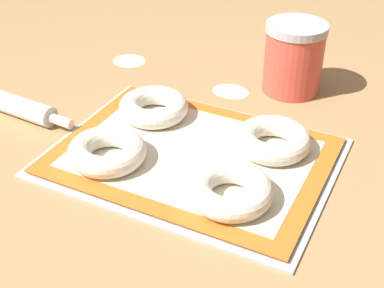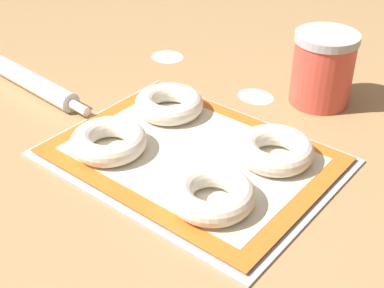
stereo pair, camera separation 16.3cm
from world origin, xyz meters
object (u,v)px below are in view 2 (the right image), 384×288
bagel_front_left (109,141)px  bagel_front_right (212,194)px  bagel_back_left (169,104)px  bagel_back_right (275,150)px  rolling_pin (15,73)px  baking_tray (192,157)px  flour_canister (323,68)px

bagel_front_left → bagel_front_right: 0.23m
bagel_back_left → bagel_front_left: bearing=-88.4°
bagel_back_right → rolling_pin: bearing=-171.7°
baking_tray → rolling_pin: bearing=-178.4°
baking_tray → bagel_front_left: bearing=-144.9°
bagel_front_left → bagel_back_left: same height
baking_tray → flour_canister: flour_canister is taller
bagel_back_right → bagel_back_left: bearing=178.4°
baking_tray → bagel_back_right: bearing=31.9°
bagel_back_right → flour_canister: size_ratio=0.90×
bagel_front_right → rolling_pin: (-0.59, 0.07, -0.01)m
baking_tray → flour_canister: (0.07, 0.32, 0.07)m
bagel_front_left → bagel_back_right: bearing=33.5°
rolling_pin → bagel_back_left: bearing=14.7°
bagel_back_right → flour_canister: (-0.05, 0.25, 0.04)m
bagel_back_left → rolling_pin: 0.37m
baking_tray → bagel_back_left: (-0.12, 0.08, 0.03)m
bagel_front_left → flour_canister: flour_canister is taller
rolling_pin → bagel_front_left: bearing=-10.7°
rolling_pin → bagel_back_right: bearing=8.3°
baking_tray → bagel_front_right: 0.14m
bagel_front_left → bagel_back_left: 0.16m
bagel_front_right → rolling_pin: 0.59m
baking_tray → rolling_pin: (-0.48, -0.01, 0.02)m
bagel_front_right → bagel_back_left: size_ratio=1.00×
bagel_back_right → rolling_pin: size_ratio=0.27×
bagel_front_right → bagel_back_right: size_ratio=1.00×
baking_tray → bagel_front_right: bearing=-38.6°
bagel_back_left → rolling_pin: size_ratio=0.27×
bagel_back_left → bagel_front_right: bearing=-36.0°
baking_tray → bagel_front_left: bagel_front_left is taller
rolling_pin → flour_canister: bearing=31.0°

